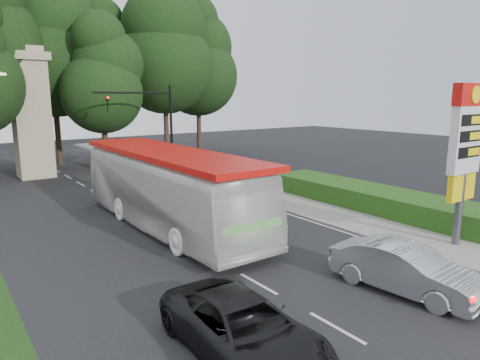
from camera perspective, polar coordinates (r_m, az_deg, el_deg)
ground at (r=12.56m, az=14.54°, el=-19.56°), size 120.00×120.00×0.00m
road_surface at (r=21.51m, az=-10.98°, el=-6.21°), size 14.00×80.00×0.02m
sidewalk_right at (r=26.06m, az=6.20°, el=-2.90°), size 3.00×80.00×0.12m
hedge at (r=25.50m, az=17.33°, el=-2.41°), size 3.00×14.00×1.20m
gas_station_pylon at (r=19.84m, az=27.88°, el=4.36°), size 2.10×0.45×6.85m
traffic_signal_mast at (r=33.87m, az=-11.20°, el=8.08°), size 6.10×0.35×7.20m
monument at (r=37.30m, az=-26.12°, el=8.09°), size 3.00×3.00×10.05m
tree_center_right at (r=43.03m, az=-23.96°, el=16.43°), size 9.24×9.24×18.15m
tree_east_near at (r=46.18m, az=-18.12°, el=14.72°), size 8.12×8.12×15.95m
tree_east_mid at (r=44.53m, az=-10.15°, el=17.40°), size 9.52×9.52×18.70m
tree_far_east at (r=48.55m, az=-5.67°, el=15.79°), size 8.68×8.68×17.05m
tree_monument_right at (r=38.19m, az=-18.02°, el=13.08°), size 6.72×6.72×13.20m
transit_bus at (r=20.95m, az=-9.55°, el=-1.26°), size 3.27×13.69×3.81m
sedan_silver at (r=15.25m, az=21.09°, el=-10.95°), size 2.33×5.04×1.60m
suv_charcoal at (r=11.11m, az=0.42°, el=-19.18°), size 2.56×5.31×1.46m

